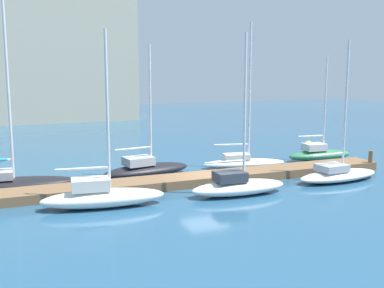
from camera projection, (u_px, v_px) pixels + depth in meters
name	position (u px, v px, depth m)	size (l,w,h in m)	color
ground_plane	(205.00, 183.00, 27.32)	(120.00, 120.00, 0.00)	navy
dock_pier	(205.00, 179.00, 27.28)	(23.83, 2.04, 0.50)	brown
dock_piling_far_end	(370.00, 160.00, 30.71)	(0.28, 0.28, 1.29)	brown
sailboat_0	(4.00, 181.00, 25.44)	(7.60, 2.55, 11.98)	black
sailboat_1	(102.00, 195.00, 22.43)	(6.07, 2.25, 8.41)	white
sailboat_2	(146.00, 168.00, 28.80)	(5.91, 2.80, 8.03)	black
sailboat_3	(238.00, 185.00, 24.64)	(5.34, 1.86, 8.43)	white
sailboat_4	(243.00, 160.00, 31.48)	(5.84, 2.65, 9.58)	white
sailboat_5	(338.00, 173.00, 27.69)	(5.66, 2.25, 8.23)	white
sailboat_6	(319.00, 153.00, 33.91)	(5.11, 2.03, 7.51)	#2D7047
mooring_buoy_yellow	(308.00, 145.00, 38.60)	(0.71, 0.71, 0.71)	yellow
harbor_building_distant	(38.00, 57.00, 58.58)	(23.73, 8.43, 16.10)	#BCB299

